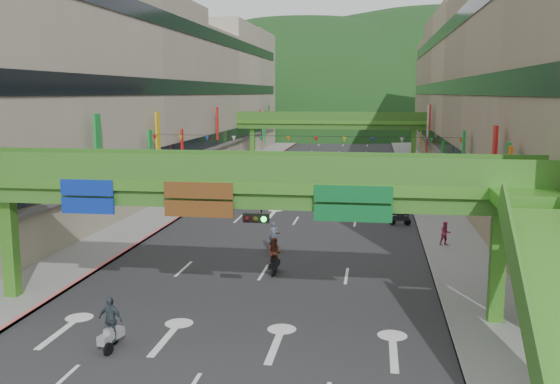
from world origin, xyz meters
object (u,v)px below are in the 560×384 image
at_px(car_yellow, 356,165).
at_px(scooter_rider_near, 274,238).
at_px(overpass_near, 257,199).
at_px(car_silver, 281,159).
at_px(scooter_rider_mid, 274,255).
at_px(pedestrian_red, 445,236).

bearing_deg(car_yellow, scooter_rider_near, -103.31).
bearing_deg(overpass_near, car_silver, 97.59).
relative_size(overpass_near, car_yellow, 6.20).
height_order(overpass_near, scooter_rider_mid, overpass_near).
height_order(scooter_rider_near, scooter_rider_mid, scooter_rider_mid).
distance_m(overpass_near, scooter_rider_mid, 7.75).
bearing_deg(scooter_rider_mid, car_yellow, 86.40).
height_order(overpass_near, pedestrian_red, overpass_near).
bearing_deg(overpass_near, car_yellow, 87.18).
relative_size(scooter_rider_mid, pedestrian_red, 1.31).
height_order(overpass_near, car_yellow, overpass_near).
distance_m(car_silver, pedestrian_red, 48.88).
bearing_deg(car_silver, overpass_near, -91.21).
distance_m(overpass_near, car_silver, 60.23).
bearing_deg(scooter_rider_near, pedestrian_red, 14.08).
relative_size(overpass_near, scooter_rider_mid, 14.10).
bearing_deg(scooter_rider_mid, car_silver, 98.18).
bearing_deg(car_silver, pedestrian_red, -77.98).
xyz_separation_m(car_silver, car_yellow, (10.53, -6.93, 0.13)).
relative_size(scooter_rider_mid, car_yellow, 0.44).
distance_m(scooter_rider_near, car_yellow, 41.58).
bearing_deg(overpass_near, scooter_rider_mid, 92.72).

